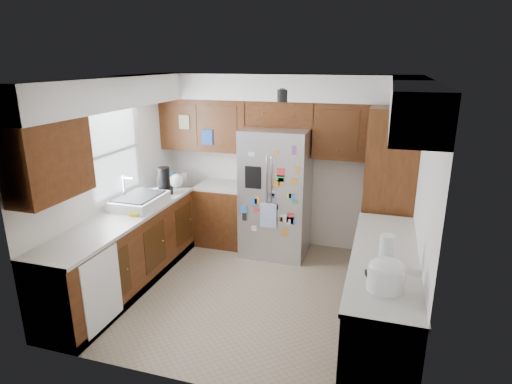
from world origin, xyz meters
TOP-DOWN VIEW (x-y plane):
  - floor at (0.00, 0.00)m, footprint 3.60×3.60m
  - room_shell at (-0.11, 0.36)m, footprint 3.64×3.24m
  - left_counter_run at (-1.36, 0.03)m, footprint 1.36×3.20m
  - right_counter_run at (1.50, -0.47)m, footprint 0.63×2.25m
  - pantry at (1.50, 1.15)m, footprint 0.60×0.90m
  - fridge at (-0.00, 1.20)m, footprint 0.90×0.79m
  - bridge_cabinet at (0.00, 1.43)m, footprint 0.96×0.34m
  - fridge_top_items at (-0.13, 1.38)m, footprint 0.61×0.36m
  - sink_assembly at (-1.50, 0.10)m, footprint 0.52×0.73m
  - left_counter_clutter at (-1.46, 0.83)m, footprint 0.35×0.83m
  - rice_cooker at (1.50, -1.14)m, footprint 0.31×0.30m
  - paper_towel at (1.50, -0.71)m, footprint 0.13×0.13m

SIDE VIEW (x-z plane):
  - floor at x=0.00m, z-range 0.00..0.00m
  - right_counter_run at x=1.50m, z-range -0.04..0.88m
  - left_counter_run at x=-1.36m, z-range -0.03..0.89m
  - fridge at x=0.00m, z-range 0.00..1.80m
  - sink_assembly at x=-1.50m, z-range 0.80..1.17m
  - left_counter_clutter at x=-1.46m, z-range 0.86..1.24m
  - rice_cooker at x=1.50m, z-range 0.93..1.19m
  - paper_towel at x=1.50m, z-range 0.92..1.22m
  - pantry at x=1.50m, z-range 0.00..2.15m
  - room_shell at x=-0.11m, z-range 0.56..3.08m
  - bridge_cabinet at x=0.00m, z-range 1.80..2.15m
  - fridge_top_items at x=-0.13m, z-range 2.13..2.45m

